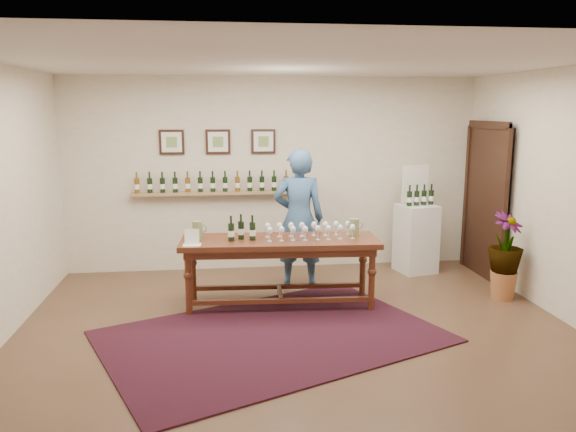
{
  "coord_description": "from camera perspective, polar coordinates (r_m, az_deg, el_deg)",
  "views": [
    {
      "loc": [
        -0.8,
        -5.64,
        2.35
      ],
      "look_at": [
        0.0,
        0.8,
        1.1
      ],
      "focal_mm": 35.0,
      "sensor_mm": 36.0,
      "label": 1
    }
  ],
  "objects": [
    {
      "name": "person",
      "position": [
        7.41,
        1.1,
        -0.25
      ],
      "size": [
        0.72,
        0.52,
        1.84
      ],
      "primitive_type": "imported",
      "rotation": [
        0.0,
        0.0,
        3.02
      ],
      "color": "#375A83",
      "rests_on": "ground"
    },
    {
      "name": "table_glasses",
      "position": [
        6.68,
        2.23,
        -1.49
      ],
      "size": [
        1.31,
        0.32,
        0.18
      ],
      "primitive_type": null,
      "rotation": [
        0.0,
        0.0,
        0.02
      ],
      "color": "white",
      "rests_on": "tasting_table"
    },
    {
      "name": "potted_plant",
      "position": [
        7.46,
        21.2,
        -3.79
      ],
      "size": [
        0.69,
        0.69,
        0.95
      ],
      "rotation": [
        0.0,
        0.0,
        0.55
      ],
      "color": "#A46036",
      "rests_on": "ground"
    },
    {
      "name": "room_shell",
      "position": [
        8.14,
        13.98,
        1.88
      ],
      "size": [
        6.0,
        6.0,
        6.0
      ],
      "color": "silver",
      "rests_on": "ground"
    },
    {
      "name": "tasting_table",
      "position": [
        6.68,
        -0.84,
        -3.37
      ],
      "size": [
        2.37,
        0.87,
        0.83
      ],
      "rotation": [
        0.0,
        0.0,
        -0.05
      ],
      "color": "#3F230F",
      "rests_on": "ground"
    },
    {
      "name": "pitcher_right",
      "position": [
        6.84,
        6.74,
        -1.13
      ],
      "size": [
        0.14,
        0.14,
        0.21
      ],
      "primitive_type": null,
      "rotation": [
        0.0,
        0.0,
        0.04
      ],
      "color": "#6D7C4D",
      "rests_on": "tasting_table"
    },
    {
      "name": "pitcher_left",
      "position": [
        6.69,
        -9.19,
        -1.44
      ],
      "size": [
        0.15,
        0.15,
        0.22
      ],
      "primitive_type": null,
      "rotation": [
        0.0,
        0.0,
        -0.08
      ],
      "color": "#6D7C4D",
      "rests_on": "tasting_table"
    },
    {
      "name": "menu_card",
      "position": [
        6.44,
        -9.74,
        -2.11
      ],
      "size": [
        0.2,
        0.15,
        0.18
      ],
      "primitive_type": "cube",
      "rotation": [
        0.0,
        0.0,
        -0.03
      ],
      "color": "white",
      "rests_on": "tasting_table"
    },
    {
      "name": "table_bottles",
      "position": [
        6.59,
        -4.76,
        -1.1
      ],
      "size": [
        0.3,
        0.19,
        0.31
      ],
      "primitive_type": null,
      "rotation": [
        0.0,
        0.0,
        0.07
      ],
      "color": "black",
      "rests_on": "tasting_table"
    },
    {
      "name": "display_pedestal",
      "position": [
        8.35,
        12.87,
        -2.24
      ],
      "size": [
        0.59,
        0.59,
        0.98
      ],
      "primitive_type": "cube",
      "rotation": [
        0.0,
        0.0,
        0.22
      ],
      "color": "silver",
      "rests_on": "ground"
    },
    {
      "name": "ground",
      "position": [
        6.16,
        0.94,
        -11.51
      ],
      "size": [
        6.0,
        6.0,
        0.0
      ],
      "primitive_type": "plane",
      "color": "#503A23",
      "rests_on": "ground"
    },
    {
      "name": "info_sign",
      "position": [
        8.33,
        12.81,
        3.24
      ],
      "size": [
        0.42,
        0.11,
        0.59
      ],
      "primitive_type": "cube",
      "rotation": [
        0.0,
        0.0,
        0.22
      ],
      "color": "white",
      "rests_on": "display_pedestal"
    },
    {
      "name": "pedestal_bottles",
      "position": [
        8.23,
        13.3,
        1.99
      ],
      "size": [
        0.28,
        0.13,
        0.27
      ],
      "primitive_type": null,
      "rotation": [
        0.0,
        0.0,
        0.22
      ],
      "color": "black",
      "rests_on": "display_pedestal"
    },
    {
      "name": "rug",
      "position": [
        5.99,
        -1.59,
        -12.13
      ],
      "size": [
        3.96,
        3.37,
        0.02
      ],
      "primitive_type": "cube",
      "rotation": [
        0.0,
        0.0,
        0.4
      ],
      "color": "#4A100D",
      "rests_on": "ground"
    }
  ]
}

